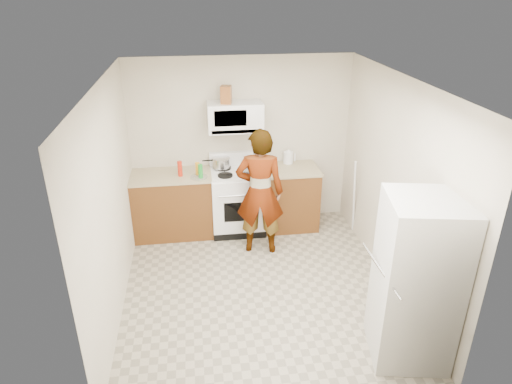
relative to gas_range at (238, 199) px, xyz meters
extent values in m
plane|color=gray|center=(0.10, -1.48, -0.49)|extent=(3.60, 3.60, 0.00)
cube|color=beige|center=(0.10, 0.31, 0.76)|extent=(3.20, 0.02, 2.50)
cube|color=beige|center=(1.69, -1.48, 0.76)|extent=(0.02, 3.60, 2.50)
cube|color=#613017|center=(-0.94, 0.01, -0.04)|extent=(1.12, 0.62, 0.90)
cube|color=tan|center=(-0.94, 0.01, 0.43)|extent=(1.14, 0.64, 0.03)
cube|color=#613017|center=(0.78, 0.01, -0.04)|extent=(0.80, 0.62, 0.90)
cube|color=tan|center=(0.78, 0.01, 0.43)|extent=(0.82, 0.64, 0.03)
cube|color=white|center=(0.00, -0.01, -0.04)|extent=(0.76, 0.65, 0.90)
cube|color=white|center=(0.00, -0.01, 0.43)|extent=(0.76, 0.62, 0.03)
cube|color=white|center=(0.00, 0.28, 0.54)|extent=(0.76, 0.08, 0.20)
cube|color=white|center=(0.00, 0.13, 1.21)|extent=(0.76, 0.38, 0.40)
imported|color=tan|center=(0.24, -0.63, 0.39)|extent=(0.70, 0.52, 1.75)
cube|color=beige|center=(1.41, -2.74, 0.36)|extent=(0.82, 0.82, 1.70)
cylinder|color=white|center=(0.79, 0.21, 0.54)|extent=(0.16, 0.16, 0.18)
cube|color=brown|center=(-0.12, 0.08, 1.53)|extent=(0.17, 0.17, 0.24)
cylinder|color=silver|center=(-0.21, 0.14, 0.54)|extent=(0.32, 0.32, 0.14)
cube|color=silver|center=(0.17, -0.08, 0.47)|extent=(0.27, 0.20, 0.05)
cylinder|color=red|center=(-0.80, -0.06, 0.56)|extent=(0.08, 0.08, 0.22)
cylinder|color=orange|center=(-0.56, -0.06, 0.54)|extent=(0.06, 0.06, 0.18)
cylinder|color=#198A26|center=(-0.52, -0.18, 0.55)|extent=(0.07, 0.07, 0.20)
cylinder|color=silver|center=(-0.55, -0.15, 0.46)|extent=(0.31, 0.31, 0.01)
cylinder|color=white|center=(1.64, -0.38, 0.11)|extent=(0.17, 0.22, 1.18)
camera|label=1|loc=(-0.57, -6.02, 2.92)|focal=32.00mm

